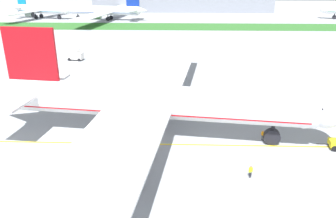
{
  "coord_description": "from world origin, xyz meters",
  "views": [
    {
      "loc": [
        4.71,
        -49.3,
        24.63
      ],
      "look_at": [
        2.89,
        2.63,
        3.69
      ],
      "focal_mm": 36.01,
      "sensor_mm": 36.0,
      "label": 1
    }
  ],
  "objects": [
    {
      "name": "ground_plane",
      "position": [
        0.0,
        0.0,
        0.0
      ],
      "size": [
        600.0,
        600.0,
        0.0
      ],
      "primitive_type": "plane",
      "color": "#9399A0",
      "rests_on": "ground"
    },
    {
      "name": "apron_taxi_line",
      "position": [
        0.0,
        -2.89,
        0.0
      ],
      "size": [
        280.0,
        0.36,
        0.01
      ],
      "primitive_type": "cube",
      "color": "yellow",
      "rests_on": "ground"
    },
    {
      "name": "grass_median_strip",
      "position": [
        0.0,
        122.25,
        0.05
      ],
      "size": [
        320.0,
        24.0,
        0.1
      ],
      "primitive_type": "cube",
      "color": "#2D6628",
      "rests_on": "ground"
    },
    {
      "name": "airliner_foreground",
      "position": [
        0.17,
        0.19,
        5.78
      ],
      "size": [
        57.02,
        92.14,
        17.02
      ],
      "color": "white",
      "rests_on": "ground"
    },
    {
      "name": "ground_crew_wingwalker_port",
      "position": [
        18.06,
        -0.99,
        1.07
      ],
      "size": [
        0.54,
        0.47,
        1.77
      ],
      "color": "black",
      "rests_on": "ground"
    },
    {
      "name": "ground_crew_marshaller_front",
      "position": [
        14.07,
        -11.69,
        1.07
      ],
      "size": [
        0.58,
        0.41,
        1.75
      ],
      "color": "black",
      "rests_on": "ground"
    },
    {
      "name": "service_truck_baggage_loader",
      "position": [
        -27.25,
        50.72,
        1.71
      ],
      "size": [
        5.09,
        2.98,
        3.24
      ],
      "color": "white",
      "rests_on": "ground"
    },
    {
      "name": "parked_airliner_far_left",
      "position": [
        -77.04,
        152.14,
        5.22
      ],
      "size": [
        38.21,
        59.5,
        15.42
      ],
      "color": "white",
      "rests_on": "ground"
    },
    {
      "name": "parked_airliner_far_centre",
      "position": [
        -37.77,
        146.06,
        5.25
      ],
      "size": [
        49.38,
        79.36,
        15.47
      ],
      "color": "white",
      "rests_on": "ground"
    }
  ]
}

